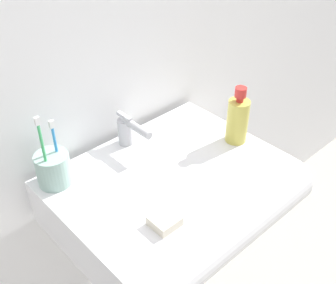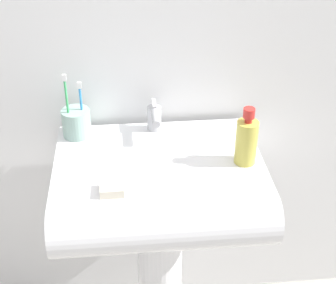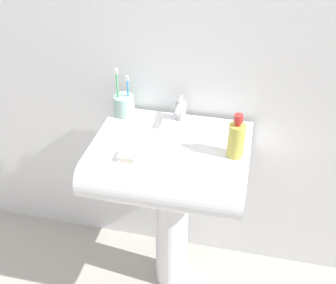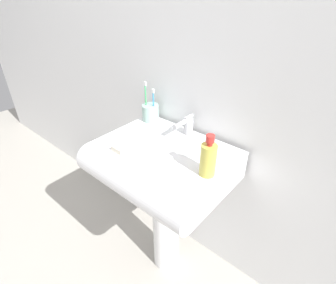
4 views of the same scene
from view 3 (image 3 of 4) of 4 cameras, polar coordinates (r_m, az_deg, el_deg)
ground_plane at (r=2.17m, az=0.43°, el=-17.67°), size 6.00×6.00×0.00m
wall_back at (r=1.65m, az=2.54°, el=16.35°), size 5.00×0.05×2.40m
sink_pedestal at (r=1.92m, az=0.47°, el=-11.57°), size 0.15×0.15×0.67m
sink_basin at (r=1.61m, az=0.15°, el=-2.92°), size 0.59×0.48×0.14m
faucet at (r=1.71m, az=1.67°, el=4.35°), size 0.04×0.13×0.09m
toothbrush_cup at (r=1.76m, az=-5.98°, el=5.03°), size 0.09×0.09×0.21m
soap_bottle at (r=1.51m, az=9.24°, el=0.37°), size 0.06×0.06×0.17m
bar_soap at (r=1.52m, az=-5.47°, el=-1.91°), size 0.06×0.06×0.02m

